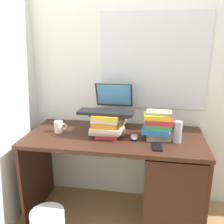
{
  "coord_description": "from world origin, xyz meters",
  "views": [
    {
      "loc": [
        0.28,
        -1.82,
        1.48
      ],
      "look_at": [
        -0.03,
        0.04,
        0.92
      ],
      "focal_mm": 40.15,
      "sensor_mm": 36.0,
      "label": 1
    }
  ],
  "objects_px": {
    "book_stack_tall": "(111,123)",
    "keyboard": "(106,112)",
    "laptop": "(112,105)",
    "book_stack_keyboard_riser": "(106,125)",
    "mug": "(59,127)",
    "cell_phone": "(157,147)",
    "computer_mouse": "(134,137)",
    "book_stack_side": "(158,125)",
    "water_bottle": "(178,132)",
    "desk": "(157,178)"
  },
  "relations": [
    {
      "from": "keyboard",
      "to": "cell_phone",
      "type": "xyz_separation_m",
      "value": [
        0.39,
        -0.14,
        -0.19
      ]
    },
    {
      "from": "mug",
      "to": "book_stack_tall",
      "type": "bearing_deg",
      "value": 7.92
    },
    {
      "from": "book_stack_side",
      "to": "cell_phone",
      "type": "relative_size",
      "value": 1.72
    },
    {
      "from": "book_stack_keyboard_riser",
      "to": "laptop",
      "type": "xyz_separation_m",
      "value": [
        0.02,
        0.16,
        0.12
      ]
    },
    {
      "from": "book_stack_tall",
      "to": "cell_phone",
      "type": "bearing_deg",
      "value": -32.81
    },
    {
      "from": "desk",
      "to": "water_bottle",
      "type": "relative_size",
      "value": 8.63
    },
    {
      "from": "desk",
      "to": "cell_phone",
      "type": "xyz_separation_m",
      "value": [
        -0.02,
        -0.15,
        0.34
      ]
    },
    {
      "from": "book_stack_side",
      "to": "laptop",
      "type": "distance_m",
      "value": 0.41
    },
    {
      "from": "computer_mouse",
      "to": "desk",
      "type": "bearing_deg",
      "value": 7.2
    },
    {
      "from": "keyboard",
      "to": "cell_phone",
      "type": "bearing_deg",
      "value": -18.41
    },
    {
      "from": "water_bottle",
      "to": "cell_phone",
      "type": "height_order",
      "value": "water_bottle"
    },
    {
      "from": "book_stack_side",
      "to": "computer_mouse",
      "type": "height_order",
      "value": "book_stack_side"
    },
    {
      "from": "book_stack_keyboard_riser",
      "to": "mug",
      "type": "height_order",
      "value": "book_stack_keyboard_riser"
    },
    {
      "from": "computer_mouse",
      "to": "cell_phone",
      "type": "relative_size",
      "value": 0.76
    },
    {
      "from": "book_stack_tall",
      "to": "book_stack_keyboard_riser",
      "type": "relative_size",
      "value": 0.94
    },
    {
      "from": "desk",
      "to": "book_stack_side",
      "type": "height_order",
      "value": "book_stack_side"
    },
    {
      "from": "book_stack_tall",
      "to": "book_stack_side",
      "type": "height_order",
      "value": "book_stack_side"
    },
    {
      "from": "book_stack_keyboard_riser",
      "to": "computer_mouse",
      "type": "xyz_separation_m",
      "value": [
        0.22,
        -0.01,
        -0.08
      ]
    },
    {
      "from": "mug",
      "to": "cell_phone",
      "type": "height_order",
      "value": "mug"
    },
    {
      "from": "book_stack_side",
      "to": "laptop",
      "type": "xyz_separation_m",
      "value": [
        -0.37,
        0.13,
        0.11
      ]
    },
    {
      "from": "desk",
      "to": "mug",
      "type": "height_order",
      "value": "mug"
    },
    {
      "from": "book_stack_side",
      "to": "water_bottle",
      "type": "relative_size",
      "value": 1.45
    },
    {
      "from": "laptop",
      "to": "water_bottle",
      "type": "relative_size",
      "value": 1.98
    },
    {
      "from": "desk",
      "to": "laptop",
      "type": "relative_size",
      "value": 4.36
    },
    {
      "from": "book_stack_tall",
      "to": "mug",
      "type": "bearing_deg",
      "value": -172.08
    },
    {
      "from": "computer_mouse",
      "to": "water_bottle",
      "type": "distance_m",
      "value": 0.32
    },
    {
      "from": "mug",
      "to": "book_stack_side",
      "type": "bearing_deg",
      "value": -0.31
    },
    {
      "from": "book_stack_tall",
      "to": "keyboard",
      "type": "height_order",
      "value": "keyboard"
    },
    {
      "from": "desk",
      "to": "computer_mouse",
      "type": "xyz_separation_m",
      "value": [
        -0.19,
        -0.02,
        0.35
      ]
    },
    {
      "from": "desk",
      "to": "cell_phone",
      "type": "height_order",
      "value": "cell_phone"
    },
    {
      "from": "book_stack_keyboard_riser",
      "to": "water_bottle",
      "type": "bearing_deg",
      "value": -2.65
    },
    {
      "from": "laptop",
      "to": "computer_mouse",
      "type": "relative_size",
      "value": 3.06
    },
    {
      "from": "water_bottle",
      "to": "book_stack_side",
      "type": "bearing_deg",
      "value": 159.58
    },
    {
      "from": "laptop",
      "to": "keyboard",
      "type": "height_order",
      "value": "laptop"
    },
    {
      "from": "book_stack_tall",
      "to": "laptop",
      "type": "distance_m",
      "value": 0.15
    },
    {
      "from": "book_stack_tall",
      "to": "keyboard",
      "type": "bearing_deg",
      "value": -107.56
    },
    {
      "from": "desk",
      "to": "book_stack_side",
      "type": "relative_size",
      "value": 5.94
    },
    {
      "from": "keyboard",
      "to": "desk",
      "type": "bearing_deg",
      "value": 2.79
    },
    {
      "from": "desk",
      "to": "mug",
      "type": "bearing_deg",
      "value": 178.31
    },
    {
      "from": "book_stack_side",
      "to": "cell_phone",
      "type": "xyz_separation_m",
      "value": [
        -0.0,
        -0.17,
        -0.1
      ]
    },
    {
      "from": "laptop",
      "to": "book_stack_keyboard_riser",
      "type": "bearing_deg",
      "value": -97.82
    },
    {
      "from": "laptop",
      "to": "mug",
      "type": "height_order",
      "value": "laptop"
    },
    {
      "from": "water_bottle",
      "to": "book_stack_tall",
      "type": "bearing_deg",
      "value": 167.09
    },
    {
      "from": "book_stack_tall",
      "to": "laptop",
      "type": "bearing_deg",
      "value": 93.65
    },
    {
      "from": "computer_mouse",
      "to": "cell_phone",
      "type": "xyz_separation_m",
      "value": [
        0.17,
        -0.13,
        -0.01
      ]
    },
    {
      "from": "book_stack_tall",
      "to": "book_stack_side",
      "type": "distance_m",
      "value": 0.37
    },
    {
      "from": "cell_phone",
      "to": "book_stack_tall",
      "type": "bearing_deg",
      "value": 141.98
    },
    {
      "from": "mug",
      "to": "cell_phone",
      "type": "distance_m",
      "value": 0.81
    },
    {
      "from": "keyboard",
      "to": "laptop",
      "type": "bearing_deg",
      "value": 82.94
    },
    {
      "from": "book_stack_keyboard_riser",
      "to": "keyboard",
      "type": "bearing_deg",
      "value": 171.44
    }
  ]
}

